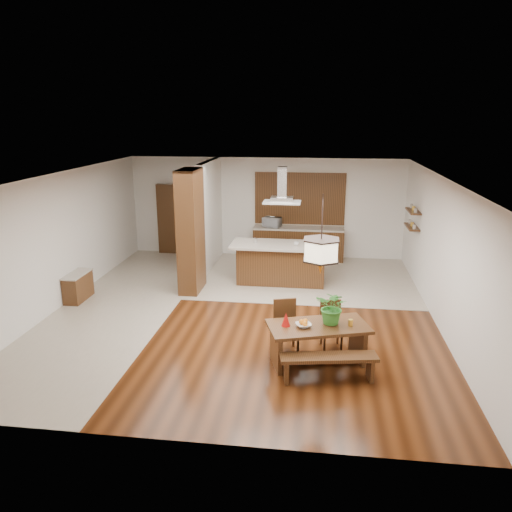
# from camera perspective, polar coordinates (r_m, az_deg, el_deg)

# --- Properties ---
(room_shell) EXTENTS (9.00, 9.04, 2.92)m
(room_shell) POSITION_cam_1_polar(r_m,az_deg,el_deg) (10.23, -1.67, 4.44)
(room_shell) COLOR #331709
(room_shell) RESTS_ON ground
(tile_hallway) EXTENTS (2.50, 9.00, 0.01)m
(tile_hallway) POSITION_cam_1_polar(r_m,az_deg,el_deg) (11.55, -15.25, -5.42)
(tile_hallway) COLOR #B1A593
(tile_hallway) RESTS_ON ground
(tile_kitchen) EXTENTS (5.50, 4.00, 0.01)m
(tile_kitchen) POSITION_cam_1_polar(r_m,az_deg,el_deg) (13.06, 5.56, -2.43)
(tile_kitchen) COLOR #B1A593
(tile_kitchen) RESTS_ON ground
(soffit_band) EXTENTS (8.00, 9.00, 0.02)m
(soffit_band) POSITION_cam_1_polar(r_m,az_deg,el_deg) (10.10, -1.71, 9.02)
(soffit_band) COLOR #381C0E
(soffit_band) RESTS_ON room_shell
(partition_pier) EXTENTS (0.45, 1.00, 2.90)m
(partition_pier) POSITION_cam_1_polar(r_m,az_deg,el_deg) (11.79, -7.47, 2.81)
(partition_pier) COLOR #321D0E
(partition_pier) RESTS_ON ground
(partition_stub) EXTENTS (0.18, 2.40, 2.90)m
(partition_stub) POSITION_cam_1_polar(r_m,az_deg,el_deg) (13.79, -5.27, 4.77)
(partition_stub) COLOR silver
(partition_stub) RESTS_ON ground
(hallway_console) EXTENTS (0.37, 0.88, 0.63)m
(hallway_console) POSITION_cam_1_polar(r_m,az_deg,el_deg) (12.06, -19.67, -3.33)
(hallway_console) COLOR #321D0E
(hallway_console) RESTS_ON ground
(hallway_doorway) EXTENTS (1.10, 0.20, 2.10)m
(hallway_doorway) POSITION_cam_1_polar(r_m,az_deg,el_deg) (15.23, -9.13, 4.17)
(hallway_doorway) COLOR #321D0E
(hallway_doorway) RESTS_ON ground
(rear_counter) EXTENTS (2.60, 0.62, 0.95)m
(rear_counter) POSITION_cam_1_polar(r_m,az_deg,el_deg) (14.57, 4.86, 1.46)
(rear_counter) COLOR #321D0E
(rear_counter) RESTS_ON ground
(kitchen_window) EXTENTS (2.60, 0.08, 1.50)m
(kitchen_window) POSITION_cam_1_polar(r_m,az_deg,el_deg) (14.56, 5.03, 6.57)
(kitchen_window) COLOR #A26530
(kitchen_window) RESTS_ON room_shell
(shelf_lower) EXTENTS (0.26, 0.90, 0.04)m
(shelf_lower) POSITION_cam_1_polar(r_m,az_deg,el_deg) (12.99, 17.38, 3.20)
(shelf_lower) COLOR #321D0E
(shelf_lower) RESTS_ON room_shell
(shelf_upper) EXTENTS (0.26, 0.90, 0.04)m
(shelf_upper) POSITION_cam_1_polar(r_m,az_deg,el_deg) (12.91, 17.53, 4.93)
(shelf_upper) COLOR #321D0E
(shelf_upper) RESTS_ON room_shell
(dining_table) EXTENTS (1.84, 1.29, 0.69)m
(dining_table) POSITION_cam_1_polar(r_m,az_deg,el_deg) (8.56, 7.09, -8.96)
(dining_table) COLOR #321D0E
(dining_table) RESTS_ON ground
(dining_bench) EXTENTS (1.57, 0.59, 0.43)m
(dining_bench) POSITION_cam_1_polar(r_m,az_deg,el_deg) (8.18, 8.28, -12.54)
(dining_bench) COLOR #321D0E
(dining_bench) RESTS_ON ground
(dining_chair_left) EXTENTS (0.52, 0.52, 0.93)m
(dining_chair_left) POSITION_cam_1_polar(r_m,az_deg,el_deg) (8.92, 3.54, -8.11)
(dining_chair_left) COLOR #321D0E
(dining_chair_left) RESTS_ON ground
(dining_chair_right) EXTENTS (0.45, 0.45, 0.86)m
(dining_chair_right) POSITION_cam_1_polar(r_m,az_deg,el_deg) (9.16, 8.65, -7.86)
(dining_chair_right) COLOR #321D0E
(dining_chair_right) RESTS_ON ground
(pendant_lantern) EXTENTS (0.64, 0.64, 1.31)m
(pendant_lantern) POSITION_cam_1_polar(r_m,az_deg,el_deg) (8.00, 7.51, 2.41)
(pendant_lantern) COLOR beige
(pendant_lantern) RESTS_ON room_shell
(foliage_plant) EXTENTS (0.68, 0.65, 0.60)m
(foliage_plant) POSITION_cam_1_polar(r_m,az_deg,el_deg) (8.46, 8.80, -5.79)
(foliage_plant) COLOR #307C29
(foliage_plant) RESTS_ON dining_table
(fruit_bowl) EXTENTS (0.33, 0.33, 0.06)m
(fruit_bowl) POSITION_cam_1_polar(r_m,az_deg,el_deg) (8.38, 5.44, -7.87)
(fruit_bowl) COLOR beige
(fruit_bowl) RESTS_ON dining_table
(napkin_cone) EXTENTS (0.17, 0.17, 0.23)m
(napkin_cone) POSITION_cam_1_polar(r_m,az_deg,el_deg) (8.36, 3.44, -7.24)
(napkin_cone) COLOR #B6110D
(napkin_cone) RESTS_ON dining_table
(gold_ornament) EXTENTS (0.09, 0.09, 0.11)m
(gold_ornament) POSITION_cam_1_polar(r_m,az_deg,el_deg) (8.53, 10.76, -7.49)
(gold_ornament) COLOR gold
(gold_ornament) RESTS_ON dining_table
(kitchen_island) EXTENTS (2.48, 1.10, 1.02)m
(kitchen_island) POSITION_cam_1_polar(r_m,az_deg,el_deg) (12.45, 2.89, -0.79)
(kitchen_island) COLOR #321D0E
(kitchen_island) RESTS_ON ground
(range_hood) EXTENTS (0.90, 0.55, 0.87)m
(range_hood) POSITION_cam_1_polar(r_m,az_deg,el_deg) (12.04, 3.02, 8.10)
(range_hood) COLOR silver
(range_hood) RESTS_ON room_shell
(island_cup) EXTENTS (0.14, 0.14, 0.09)m
(island_cup) POSITION_cam_1_polar(r_m,az_deg,el_deg) (12.16, 4.63, 1.42)
(island_cup) COLOR silver
(island_cup) RESTS_ON kitchen_island
(microwave) EXTENTS (0.58, 0.48, 0.28)m
(microwave) POSITION_cam_1_polar(r_m,az_deg,el_deg) (14.45, 1.83, 3.89)
(microwave) COLOR silver
(microwave) RESTS_ON rear_counter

